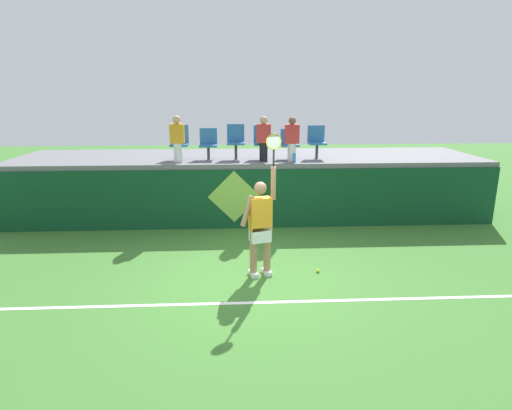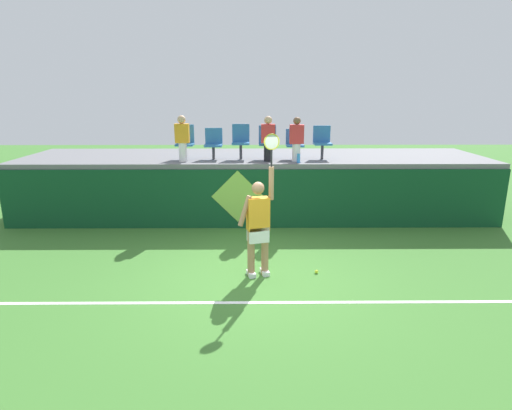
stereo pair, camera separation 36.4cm
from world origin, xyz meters
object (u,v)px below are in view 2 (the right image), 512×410
object	(u,v)px
stadium_chair_1	(214,142)
spectator_1	(182,137)
stadium_chair_5	(322,140)
spectator_2	(268,138)
water_bottle	(299,158)
stadium_chair_3	(267,141)
tennis_ball	(316,272)
spectator_0	(297,139)
tennis_player	(258,224)
stadium_chair_2	(241,140)
stadium_chair_0	(185,141)
stadium_chair_4	(295,143)

from	to	relation	value
stadium_chair_1	spectator_1	world-z (taller)	spectator_1
stadium_chair_5	spectator_2	bearing A→B (deg)	-164.13
water_bottle	stadium_chair_3	xyz separation A→B (m)	(-0.73, 0.65, 0.35)
stadium_chair_5	tennis_ball	bearing A→B (deg)	-99.40
spectator_0	tennis_ball	bearing A→B (deg)	-88.22
stadium_chair_1	stadium_chair_3	size ratio (longest dim) A/B	0.92
tennis_player	spectator_2	bearing A→B (deg)	85.13
stadium_chair_1	tennis_player	bearing A→B (deg)	-73.41
stadium_chair_3	stadium_chair_2	bearing A→B (deg)	179.87
tennis_player	stadium_chair_1	distance (m)	3.97
stadium_chair_1	stadium_chair_3	world-z (taller)	stadium_chair_3
stadium_chair_0	tennis_ball	bearing A→B (deg)	-51.41
water_bottle	stadium_chair_4	bearing A→B (deg)	93.40
tennis_ball	stadium_chair_3	bearing A→B (deg)	102.38
stadium_chair_1	stadium_chair_0	bearing A→B (deg)	179.49
tennis_ball	stadium_chair_2	bearing A→B (deg)	112.14
stadium_chair_4	spectator_1	size ratio (longest dim) A/B	0.67
stadium_chair_1	spectator_2	world-z (taller)	spectator_2
stadium_chair_2	spectator_1	xyz separation A→B (m)	(-1.42, -0.40, 0.10)
stadium_chair_3	spectator_2	world-z (taller)	spectator_2
water_bottle	spectator_2	size ratio (longest dim) A/B	0.20
stadium_chair_5	spectator_0	size ratio (longest dim) A/B	0.77
stadium_chair_3	spectator_0	size ratio (longest dim) A/B	0.78
water_bottle	stadium_chair_2	size ratio (longest dim) A/B	0.25
tennis_player	stadium_chair_4	size ratio (longest dim) A/B	3.41
stadium_chair_0	tennis_player	bearing A→B (deg)	-63.72
stadium_chair_1	stadium_chair_2	xyz separation A→B (m)	(0.69, 0.00, 0.06)
tennis_ball	spectator_0	bearing A→B (deg)	91.78
stadium_chair_1	spectator_2	xyz separation A→B (m)	(1.37, -0.40, 0.15)
tennis_player	spectator_0	xyz separation A→B (m)	(0.97, 3.24, 1.16)
water_bottle	stadium_chair_0	world-z (taller)	stadium_chair_0
tennis_player	spectator_1	world-z (taller)	spectator_1
stadium_chair_2	spectator_0	world-z (taller)	spectator_0
stadium_chair_1	spectator_1	distance (m)	0.84
water_bottle	stadium_chair_3	world-z (taller)	stadium_chair_3
stadium_chair_0	spectator_1	distance (m)	0.42
spectator_1	stadium_chair_1	bearing A→B (deg)	28.84
spectator_2	tennis_player	bearing A→B (deg)	-94.87
water_bottle	stadium_chair_3	bearing A→B (deg)	138.62
tennis_player	spectator_0	size ratio (longest dim) A/B	2.37
stadium_chair_3	stadium_chair_4	world-z (taller)	stadium_chair_3
tennis_player	spectator_1	xyz separation A→B (m)	(-1.82, 3.28, 1.19)
tennis_player	stadium_chair_5	distance (m)	4.18
stadium_chair_0	spectator_0	bearing A→B (deg)	-8.94
spectator_1	spectator_0	bearing A→B (deg)	-0.70
stadium_chair_0	stadium_chair_4	world-z (taller)	stadium_chair_0
stadium_chair_5	spectator_1	bearing A→B (deg)	-173.47
spectator_2	spectator_1	bearing A→B (deg)	-179.91
tennis_player	stadium_chair_3	bearing A→B (deg)	85.66
spectator_1	spectator_2	distance (m)	2.10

